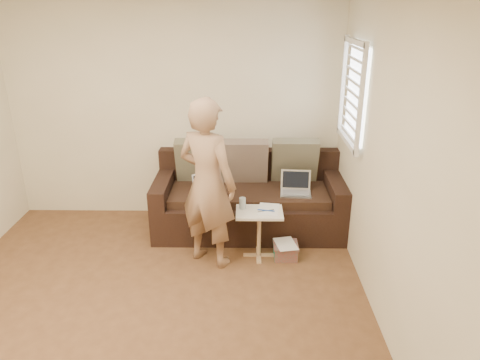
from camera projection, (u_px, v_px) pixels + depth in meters
The scene contains 16 objects.
floor at pixel (144, 325), 3.83m from camera, with size 4.50×4.50×0.00m, color #54361F.
wall_back at pixel (175, 114), 5.43m from camera, with size 4.00×4.00×0.00m, color beige.
wall_right at pixel (400, 186), 3.32m from camera, with size 4.50×4.50×0.00m, color beige.
window_blinds at pixel (353, 93), 4.57m from camera, with size 0.12×0.88×1.08m, color white, non-canonical shape.
sofa at pixel (249, 196), 5.31m from camera, with size 2.20×0.95×0.85m, color black, non-canonical shape.
pillow_left at pixel (199, 161), 5.39m from camera, with size 0.55×0.14×0.55m, color brown, non-canonical shape.
pillow_mid at pixel (245, 161), 5.36m from camera, with size 0.55×0.14×0.55m, color brown, non-canonical shape.
pillow_right at pixel (295, 160), 5.39m from camera, with size 0.55×0.14×0.55m, color brown, non-canonical shape.
laptop_silver at pixel (296, 194), 5.12m from camera, with size 0.34×0.25×0.23m, color #B7BABC, non-canonical shape.
laptop_white at pixel (209, 192), 5.17m from camera, with size 0.29×0.21×0.21m, color white, non-canonical shape.
person at pixel (208, 184), 4.47m from camera, with size 0.64×0.43×1.76m, color #936F50.
side_table at pixel (259, 234), 4.77m from camera, with size 0.49×0.34×0.54m, color silver, non-canonical shape.
drinking_glass at pixel (242, 203), 4.71m from camera, with size 0.07×0.07×0.12m, color silver, non-canonical shape.
scissors at pixel (266, 211), 4.67m from camera, with size 0.18×0.10×0.02m, color silver, non-canonical shape.
paper_on_table at pixel (268, 209), 4.71m from camera, with size 0.21×0.30×0.00m, color white, non-canonical shape.
striped_box at pixel (285, 250), 4.81m from camera, with size 0.26×0.26×0.17m, color red, non-canonical shape.
Camera 1 is at (0.85, -3.08, 2.57)m, focal length 33.62 mm.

